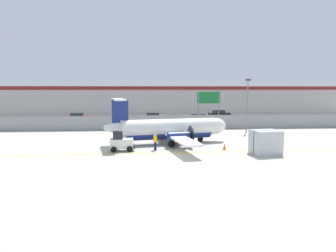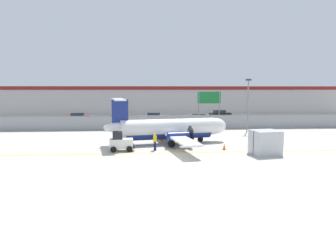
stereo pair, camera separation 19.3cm
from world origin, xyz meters
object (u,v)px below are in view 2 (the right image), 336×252
at_px(cargo_container, 265,142).
at_px(highway_sign, 209,101).
at_px(traffic_cone_near_right, 224,147).
at_px(parked_car_2, 154,117).
at_px(parked_car_4, 220,114).
at_px(commuter_airplane, 171,129).
at_px(apron_light_pole, 248,101).
at_px(traffic_cone_near_left, 162,138).
at_px(parked_car_0, 77,117).
at_px(baggage_tug, 121,142).
at_px(ground_crew_worker, 155,141).
at_px(parked_car_3, 199,119).
at_px(traffic_cone_far_left, 177,141).
at_px(parked_car_1, 118,120).

xyz_separation_m(cargo_container, highway_sign, (-1.01, 19.51, 3.04)).
xyz_separation_m(traffic_cone_near_right, parked_car_2, (-6.06, 25.43, 0.58)).
bearing_deg(parked_car_2, parked_car_4, 25.27).
bearing_deg(commuter_airplane, cargo_container, -47.62).
bearing_deg(apron_light_pole, traffic_cone_near_left, -152.79).
bearing_deg(parked_car_0, traffic_cone_near_left, 119.51).
distance_m(commuter_airplane, highway_sign, 15.34).
xyz_separation_m(baggage_tug, ground_crew_worker, (3.27, -0.01, 0.10)).
distance_m(commuter_airplane, parked_car_2, 21.64).
relative_size(parked_car_0, parked_car_2, 1.00).
height_order(baggage_tug, apron_light_pole, apron_light_pole).
bearing_deg(cargo_container, apron_light_pole, 67.76).
bearing_deg(apron_light_pole, traffic_cone_near_right, -118.57).
height_order(parked_car_3, parked_car_4, same).
bearing_deg(baggage_tug, cargo_container, -14.66).
bearing_deg(apron_light_pole, parked_car_0, 151.35).
bearing_deg(traffic_cone_near_right, parked_car_4, 76.52).
xyz_separation_m(parked_car_2, apron_light_pole, (12.32, -13.92, 3.41)).
bearing_deg(apron_light_pole, baggage_tug, -145.34).
distance_m(baggage_tug, traffic_cone_far_left, 6.57).
bearing_deg(highway_sign, parked_car_0, 158.71).
distance_m(parked_car_2, highway_sign, 12.07).
height_order(parked_car_0, parked_car_2, same).
bearing_deg(traffic_cone_near_right, parked_car_1, 121.02).
bearing_deg(traffic_cone_near_left, commuter_airplane, -57.17).
bearing_deg(cargo_container, traffic_cone_near_right, 134.20).
bearing_deg(traffic_cone_near_left, parked_car_1, 112.72).
height_order(baggage_tug, traffic_cone_near_left, baggage_tug).
height_order(traffic_cone_near_left, parked_car_3, parked_car_3).
bearing_deg(parked_car_4, parked_car_2, -162.36).
height_order(ground_crew_worker, traffic_cone_far_left, ground_crew_worker).
distance_m(baggage_tug, parked_car_1, 19.93).
relative_size(traffic_cone_near_right, parked_car_3, 0.15).
height_order(cargo_container, apron_light_pole, apron_light_pole).
bearing_deg(commuter_airplane, parked_car_0, 113.67).
bearing_deg(ground_crew_worker, commuter_airplane, 38.22).
bearing_deg(traffic_cone_near_right, cargo_container, -36.22).
xyz_separation_m(baggage_tug, highway_sign, (12.22, 16.99, 3.28)).
relative_size(baggage_tug, apron_light_pole, 0.33).
bearing_deg(cargo_container, highway_sign, 83.38).
relative_size(parked_car_1, apron_light_pole, 0.60).
bearing_deg(parked_car_4, baggage_tug, -123.46).
bearing_deg(parked_car_1, traffic_cone_near_right, -66.22).
relative_size(baggage_tug, parked_car_1, 0.55).
relative_size(traffic_cone_near_left, traffic_cone_far_left, 1.00).
bearing_deg(parked_car_0, traffic_cone_near_right, 122.85).
bearing_deg(ground_crew_worker, apron_light_pole, 16.23).
bearing_deg(baggage_tug, parked_car_0, 106.97).
height_order(baggage_tug, parked_car_2, baggage_tug).
height_order(apron_light_pole, highway_sign, apron_light_pole).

